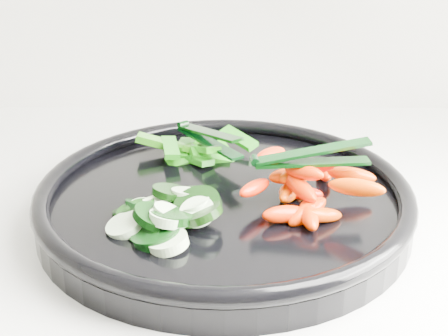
{
  "coord_description": "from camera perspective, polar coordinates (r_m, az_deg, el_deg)",
  "views": [
    {
      "loc": [
        0.3,
        1.1,
        1.24
      ],
      "look_at": [
        0.29,
        1.66,
        0.99
      ],
      "focal_mm": 50.0,
      "sensor_mm": 36.0,
      "label": 1
    }
  ],
  "objects": [
    {
      "name": "carrot_pile",
      "position": [
        0.6,
        7.37,
        -1.76
      ],
      "size": [
        0.14,
        0.14,
        0.05
      ],
      "color": "#E35000",
      "rests_on": "veggie_tray"
    },
    {
      "name": "cucumber_pile",
      "position": [
        0.58,
        -5.6,
        -4.16
      ],
      "size": [
        0.12,
        0.13,
        0.04
      ],
      "color": "black",
      "rests_on": "veggie_tray"
    },
    {
      "name": "veggie_tray",
      "position": [
        0.63,
        -0.0,
        -2.89
      ],
      "size": [
        0.46,
        0.46,
        0.04
      ],
      "color": "black",
      "rests_on": "counter"
    },
    {
      "name": "pepper_pile",
      "position": [
        0.71,
        -2.7,
        1.64
      ],
      "size": [
        0.14,
        0.09,
        0.04
      ],
      "color": "#116C0A",
      "rests_on": "veggie_tray"
    },
    {
      "name": "tong_pepper",
      "position": [
        0.7,
        -1.55,
        2.89
      ],
      "size": [
        0.08,
        0.1,
        0.02
      ],
      "color": "black",
      "rests_on": "pepper_pile"
    },
    {
      "name": "tong_carrot",
      "position": [
        0.59,
        7.74,
        0.99
      ],
      "size": [
        0.11,
        0.03,
        0.02
      ],
      "color": "black",
      "rests_on": "carrot_pile"
    }
  ]
}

